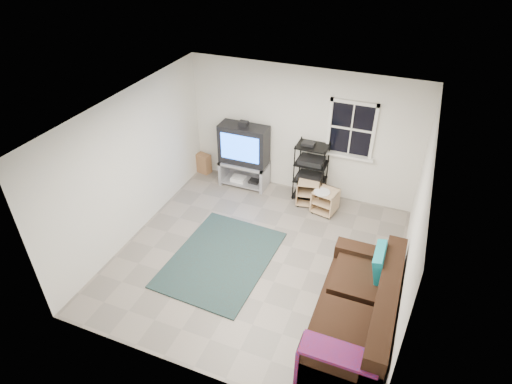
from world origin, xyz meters
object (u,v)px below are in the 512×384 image
at_px(tv_unit, 244,151).
at_px(sofa, 358,313).
at_px(av_rack, 310,175).
at_px(side_table_left, 309,190).
at_px(side_table_right, 326,199).

bearing_deg(tv_unit, sofa, -45.03).
xyz_separation_m(tv_unit, sofa, (2.93, -2.93, -0.44)).
bearing_deg(av_rack, tv_unit, -178.87).
bearing_deg(side_table_left, av_rack, 100.74).
bearing_deg(sofa, av_rack, 117.11).
bearing_deg(tv_unit, side_table_left, -5.34).
bearing_deg(tv_unit, side_table_right, -9.84).
xyz_separation_m(tv_unit, side_table_right, (1.83, -0.32, -0.52)).
distance_m(av_rack, sofa, 3.33).
relative_size(tv_unit, side_table_left, 2.77).
bearing_deg(tv_unit, av_rack, 1.13).
bearing_deg(side_table_right, tv_unit, 170.16).
relative_size(tv_unit, side_table_right, 2.88).
xyz_separation_m(tv_unit, av_rack, (1.41, 0.03, -0.27)).
height_order(tv_unit, side_table_left, tv_unit).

